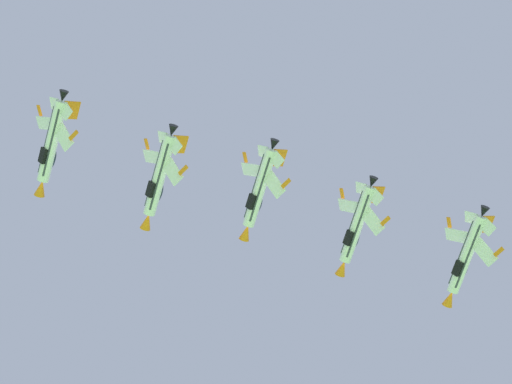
# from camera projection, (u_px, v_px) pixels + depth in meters

# --- Properties ---
(fighter_jet_lead) EXTENTS (7.38, 15.86, 7.62)m
(fighter_jet_lead) POSITION_uv_depth(u_px,v_px,m) (52.00, 143.00, 138.83)
(fighter_jet_lead) COLOR white
(fighter_jet_left_wing) EXTENTS (7.06, 15.86, 7.91)m
(fighter_jet_left_wing) POSITION_uv_depth(u_px,v_px,m) (159.00, 177.00, 138.95)
(fighter_jet_left_wing) COLOR white
(fighter_jet_right_wing) EXTENTS (7.22, 15.86, 7.77)m
(fighter_jet_right_wing) POSITION_uv_depth(u_px,v_px,m) (259.00, 190.00, 143.35)
(fighter_jet_right_wing) COLOR white
(fighter_jet_left_outer) EXTENTS (6.99, 15.86, 7.97)m
(fighter_jet_left_outer) POSITION_uv_depth(u_px,v_px,m) (357.00, 226.00, 144.67)
(fighter_jet_left_outer) COLOR white
(fighter_jet_right_outer) EXTENTS (7.05, 15.86, 7.92)m
(fighter_jet_right_outer) POSITION_uv_depth(u_px,v_px,m) (466.00, 256.00, 141.75)
(fighter_jet_right_outer) COLOR white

